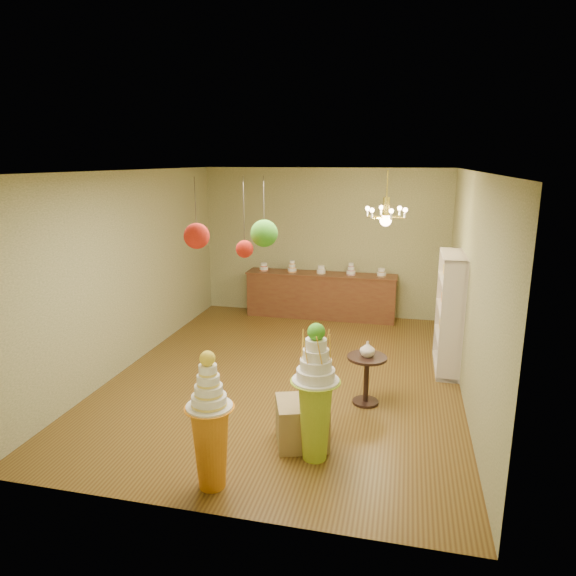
% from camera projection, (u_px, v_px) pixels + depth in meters
% --- Properties ---
extents(floor, '(6.50, 6.50, 0.00)m').
position_uv_depth(floor, '(288.00, 374.00, 7.77)').
color(floor, brown).
rests_on(floor, ground).
extents(ceiling, '(6.50, 6.50, 0.00)m').
position_uv_depth(ceiling, '(288.00, 171.00, 7.04)').
color(ceiling, silver).
rests_on(ceiling, ground).
extents(wall_back, '(5.00, 0.04, 3.00)m').
position_uv_depth(wall_back, '(324.00, 243.00, 10.47)').
color(wall_back, '#959566').
rests_on(wall_back, ground).
extents(wall_front, '(5.00, 0.04, 3.00)m').
position_uv_depth(wall_front, '(201.00, 360.00, 4.33)').
color(wall_front, '#959566').
rests_on(wall_front, ground).
extents(wall_left, '(0.04, 6.50, 3.00)m').
position_uv_depth(wall_left, '(131.00, 269.00, 7.95)').
color(wall_left, '#959566').
rests_on(wall_left, ground).
extents(wall_right, '(0.04, 6.50, 3.00)m').
position_uv_depth(wall_right, '(470.00, 287.00, 6.86)').
color(wall_right, '#959566').
rests_on(wall_right, ground).
extents(pedestal_green, '(0.55, 0.55, 1.53)m').
position_uv_depth(pedestal_green, '(315.00, 402.00, 5.42)').
color(pedestal_green, '#9AB929').
rests_on(pedestal_green, floor).
extents(pedestal_orange, '(0.50, 0.50, 1.43)m').
position_uv_depth(pedestal_orange, '(210.00, 434.00, 4.96)').
color(pedestal_orange, orange).
rests_on(pedestal_orange, floor).
extents(burlap_riser, '(0.71, 0.71, 0.51)m').
position_uv_depth(burlap_riser, '(302.00, 422.00, 5.81)').
color(burlap_riser, '#967E52').
rests_on(burlap_riser, floor).
extents(sideboard, '(3.04, 0.54, 1.16)m').
position_uv_depth(sideboard, '(321.00, 295.00, 10.46)').
color(sideboard, '#5B311C').
rests_on(sideboard, floor).
extents(shelving_unit, '(0.33, 1.20, 1.80)m').
position_uv_depth(shelving_unit, '(449.00, 312.00, 7.79)').
color(shelving_unit, beige).
rests_on(shelving_unit, floor).
extents(round_table, '(0.64, 0.64, 0.66)m').
position_uv_depth(round_table, '(366.00, 373.00, 6.73)').
color(round_table, black).
rests_on(round_table, floor).
extents(vase, '(0.26, 0.26, 0.21)m').
position_uv_depth(vase, '(367.00, 349.00, 6.64)').
color(vase, beige).
rests_on(vase, round_table).
extents(pom_red_left, '(0.24, 0.24, 0.66)m').
position_uv_depth(pom_red_left, '(197.00, 236.00, 4.78)').
color(pom_red_left, '#443C30').
rests_on(pom_red_left, ceiling).
extents(pom_green_mid, '(0.27, 0.27, 0.69)m').
position_uv_depth(pom_green_mid, '(264.00, 233.00, 5.04)').
color(pom_green_mid, '#443C30').
rests_on(pom_green_mid, ceiling).
extents(pom_red_right, '(0.17, 0.17, 0.77)m').
position_uv_depth(pom_red_right, '(245.00, 249.00, 4.93)').
color(pom_red_right, '#443C30').
rests_on(pom_red_right, ceiling).
extents(chandelier, '(0.79, 0.79, 0.85)m').
position_uv_depth(chandelier, '(386.00, 217.00, 7.81)').
color(chandelier, '#DFC94E').
rests_on(chandelier, ceiling).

